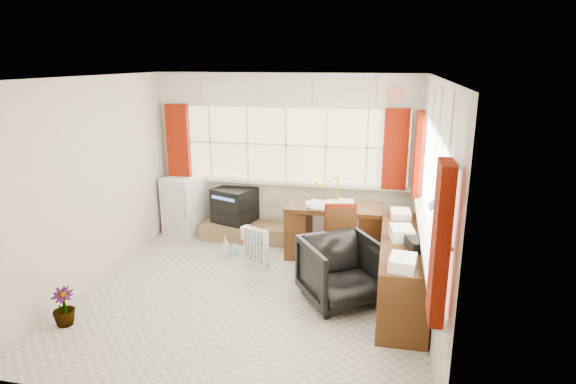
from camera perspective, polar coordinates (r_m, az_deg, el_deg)
name	(u,v)px	position (r m, az deg, el deg)	size (l,w,h in m)	color
ground	(251,293)	(5.86, -4.41, -11.89)	(4.00, 4.00, 0.00)	beige
room_walls	(248,170)	(5.34, -4.74, 2.57)	(4.00, 4.00, 4.00)	beige
window_back	(286,178)	(7.30, -0.26, 1.66)	(3.70, 0.12, 3.60)	beige
window_right	(426,230)	(5.29, 16.07, -4.38)	(0.12, 3.70, 3.60)	beige
curtains	(341,161)	(6.06, 6.24, 3.65)	(3.83, 3.83, 1.15)	#961C08
overhead_cabinets	(347,96)	(6.00, 7.06, 11.18)	(3.98, 3.98, 0.48)	silver
desk	(334,228)	(6.72, 5.50, -4.32)	(1.31, 0.65, 0.79)	#502B12
desk_lamp	(338,185)	(6.58, 5.95, 0.89)	(0.17, 0.15, 0.41)	yellow
task_chair	(340,241)	(6.02, 6.21, -5.82)	(0.47, 0.49, 0.96)	black
office_chair	(341,271)	(5.54, 6.32, -9.31)	(0.80, 0.82, 0.75)	black
radiator	(256,251)	(6.47, -3.77, -7.01)	(0.38, 0.28, 0.53)	white
credenza	(402,269)	(5.67, 13.34, -8.90)	(0.50, 2.00, 0.85)	#502B12
file_tray	(420,243)	(5.31, 15.34, -5.83)	(0.27, 0.34, 0.11)	black
tv_bench	(248,231)	(7.46, -4.76, -4.66)	(1.40, 0.50, 0.25)	olive
crt_tv	(235,204)	(7.52, -6.36, -1.47)	(0.72, 0.69, 0.52)	black
hifi_stack	(232,211)	(7.43, -6.68, -2.23)	(0.64, 0.52, 0.39)	black
mini_fridge	(185,205)	(7.79, -12.15, -1.55)	(0.66, 0.67, 0.91)	white
spray_bottle_a	(226,247)	(6.86, -7.39, -6.46)	(0.11, 0.11, 0.28)	silver
spray_bottle_b	(236,250)	(6.87, -6.22, -6.84)	(0.08, 0.08, 0.18)	#99E5DC
flower_vase	(64,307)	(5.64, -25.06, -12.24)	(0.23, 0.23, 0.41)	black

